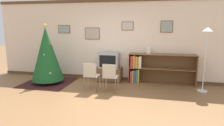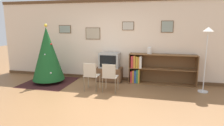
% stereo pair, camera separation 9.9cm
% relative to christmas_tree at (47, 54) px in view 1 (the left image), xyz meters
% --- Properties ---
extents(ground_plane, '(24.00, 24.00, 0.00)m').
position_rel_christmas_tree_xyz_m(ground_plane, '(1.94, -1.44, -0.95)').
color(ground_plane, brown).
extents(wall_back, '(8.37, 0.11, 2.70)m').
position_rel_christmas_tree_xyz_m(wall_back, '(1.94, 0.90, 0.40)').
color(wall_back, beige).
rests_on(wall_back, ground_plane).
extents(area_rug, '(1.53, 1.56, 0.01)m').
position_rel_christmas_tree_xyz_m(area_rug, '(0.00, 0.00, -0.95)').
color(area_rug, '#381919').
rests_on(area_rug, ground_plane).
extents(christmas_tree, '(1.02, 1.02, 1.90)m').
position_rel_christmas_tree_xyz_m(christmas_tree, '(0.00, 0.00, 0.00)').
color(christmas_tree, maroon).
rests_on(christmas_tree, area_rug).
extents(tv_console, '(0.84, 0.45, 0.47)m').
position_rel_christmas_tree_xyz_m(tv_console, '(1.91, 0.60, -0.71)').
color(tv_console, '#4C311E').
rests_on(tv_console, ground_plane).
extents(television, '(0.65, 0.44, 0.50)m').
position_rel_christmas_tree_xyz_m(television, '(1.91, 0.60, -0.23)').
color(television, '#9E9E99').
rests_on(television, tv_console).
extents(folding_chair_left, '(0.40, 0.40, 0.82)m').
position_rel_christmas_tree_xyz_m(folding_chair_left, '(1.63, -0.47, -0.48)').
color(folding_chair_left, '#BCB29E').
rests_on(folding_chair_left, ground_plane).
extents(folding_chair_right, '(0.40, 0.40, 0.82)m').
position_rel_christmas_tree_xyz_m(folding_chair_right, '(2.18, -0.47, -0.48)').
color(folding_chair_right, '#BCB29E').
rests_on(folding_chair_right, ground_plane).
extents(bookshelf, '(2.08, 0.36, 0.97)m').
position_rel_christmas_tree_xyz_m(bookshelf, '(3.27, 0.67, -0.47)').
color(bookshelf, brown).
rests_on(bookshelf, ground_plane).
extents(vase, '(0.14, 0.14, 0.21)m').
position_rel_christmas_tree_xyz_m(vase, '(3.19, 0.68, 0.13)').
color(vase, silver).
rests_on(vase, bookshelf).
extents(standing_lamp, '(0.28, 0.28, 1.82)m').
position_rel_christmas_tree_xyz_m(standing_lamp, '(4.75, 0.16, 0.44)').
color(standing_lamp, silver).
rests_on(standing_lamp, ground_plane).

